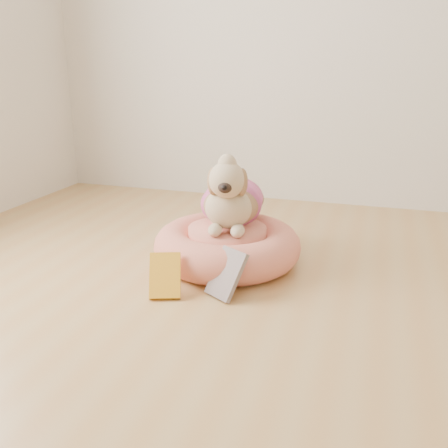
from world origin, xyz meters
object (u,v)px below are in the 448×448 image
(pet_bed, at_px, (227,246))
(dog, at_px, (231,187))
(book_white, at_px, (226,274))
(book_yellow, at_px, (165,276))

(pet_bed, height_order, dog, dog)
(book_white, bearing_deg, book_yellow, -133.36)
(pet_bed, relative_size, book_yellow, 3.63)
(pet_bed, distance_m, book_yellow, 0.42)
(book_white, bearing_deg, dog, 135.09)
(pet_bed, xyz_separation_m, book_yellow, (-0.14, -0.39, -0.00))
(book_yellow, distance_m, book_white, 0.25)
(pet_bed, relative_size, dog, 1.38)
(book_yellow, xyz_separation_m, book_white, (0.24, 0.07, 0.01))
(book_yellow, bearing_deg, pet_bed, 50.73)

